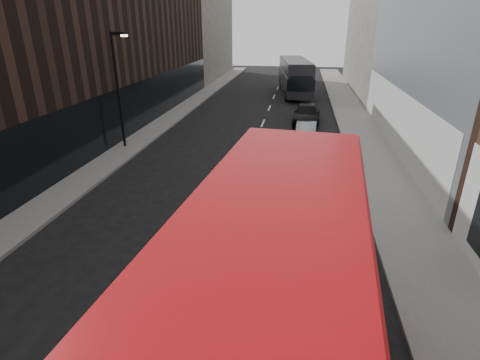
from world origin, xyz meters
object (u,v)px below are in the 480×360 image
at_px(car_c, 307,114).
at_px(car_b, 306,132).
at_px(car_a, 315,162).
at_px(grey_bus, 295,76).
at_px(street_lamp, 118,83).

bearing_deg(car_c, car_b, -88.14).
bearing_deg(car_b, car_a, -83.35).
relative_size(grey_bus, car_c, 2.35).
bearing_deg(street_lamp, car_c, 36.49).
height_order(car_b, car_c, car_c).
bearing_deg(street_lamp, car_a, -12.48).
bearing_deg(car_a, car_c, 88.94).
relative_size(car_a, car_b, 1.06).
xyz_separation_m(street_lamp, grey_bus, (10.34, 22.10, -2.13)).
relative_size(street_lamp, car_a, 1.70).
xyz_separation_m(street_lamp, car_c, (11.73, 8.67, -3.43)).
distance_m(car_a, car_b, 6.11).
height_order(street_lamp, car_b, street_lamp).
bearing_deg(car_a, car_b, 91.45).
bearing_deg(grey_bus, car_c, -91.69).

